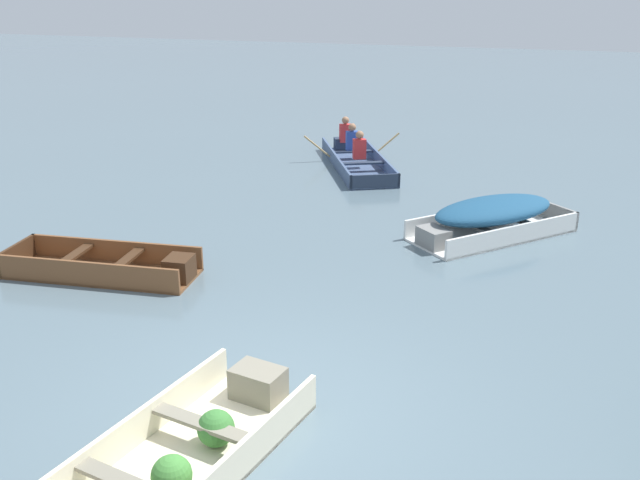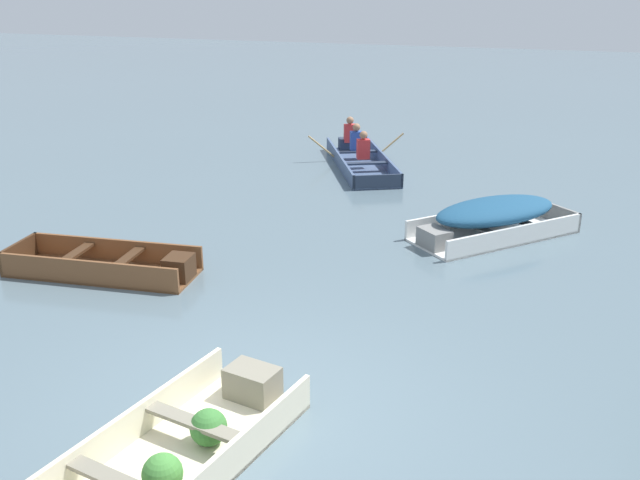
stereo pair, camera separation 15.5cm
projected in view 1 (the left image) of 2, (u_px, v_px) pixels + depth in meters
The scene contains 5 objects.
ground_plane at pixel (269, 411), 7.16m from camera, with size 80.00×80.00×0.00m, color slate.
dinghy_cream_foreground at pixel (183, 456), 6.26m from camera, with size 1.72×3.30×0.39m.
skiff_white_near_moored at pixel (492, 215), 11.86m from camera, with size 2.74×2.85×0.64m.
skiff_wooden_brown_mid_moored at pixel (110, 267), 10.35m from camera, with size 2.86×1.22×0.38m.
rowboat_slate_blue_with_crew at pixel (355, 157), 16.46m from camera, with size 2.63×3.79×0.88m.
Camera 1 is at (2.40, -5.65, 4.10)m, focal length 40.00 mm.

